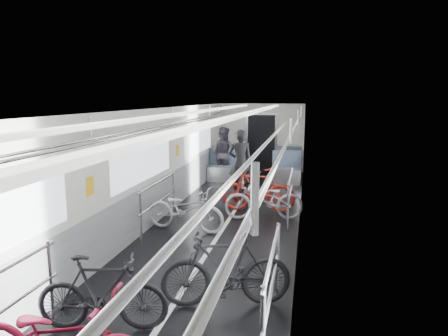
# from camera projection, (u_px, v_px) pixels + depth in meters

# --- Properties ---
(car_shell) EXTENTS (3.02, 14.01, 2.41)m
(car_shell) POSITION_uv_depth(u_px,v_px,m) (235.00, 163.00, 9.19)
(car_shell) COLOR black
(car_shell) RESTS_ON ground
(bike_left_mid) EXTENTS (1.55, 0.70, 0.90)m
(bike_left_mid) POSITION_uv_depth(u_px,v_px,m) (102.00, 293.00, 4.50)
(bike_left_mid) COLOR black
(bike_left_mid) RESTS_ON floor
(bike_left_far) EXTENTS (1.73, 0.83, 0.87)m
(bike_left_far) POSITION_uv_depth(u_px,v_px,m) (185.00, 209.00, 7.90)
(bike_left_far) COLOR silver
(bike_left_far) RESTS_ON floor
(bike_right_near) EXTENTS (1.72, 0.90, 1.00)m
(bike_right_near) POSITION_uv_depth(u_px,v_px,m) (226.00, 269.00, 5.02)
(bike_right_near) COLOR black
(bike_right_near) RESTS_ON floor
(bike_right_mid) EXTENTS (1.78, 0.91, 0.89)m
(bike_right_mid) POSITION_uv_depth(u_px,v_px,m) (264.00, 199.00, 8.62)
(bike_right_mid) COLOR #ABAAAF
(bike_right_mid) RESTS_ON floor
(bike_right_far) EXTENTS (1.71, 0.53, 1.02)m
(bike_right_far) POSITION_uv_depth(u_px,v_px,m) (258.00, 190.00, 9.23)
(bike_right_far) COLOR red
(bike_right_far) RESTS_ON floor
(bike_aisle) EXTENTS (0.83, 1.76, 0.89)m
(bike_aisle) POSITION_uv_depth(u_px,v_px,m) (250.00, 180.00, 10.67)
(bike_aisle) COLOR black
(bike_aisle) RESTS_ON floor
(person_standing) EXTENTS (0.75, 0.62, 1.78)m
(person_standing) POSITION_uv_depth(u_px,v_px,m) (240.00, 162.00, 10.75)
(person_standing) COLOR black
(person_standing) RESTS_ON floor
(person_seated) EXTENTS (0.98, 0.85, 1.69)m
(person_seated) POSITION_uv_depth(u_px,v_px,m) (223.00, 153.00, 12.79)
(person_seated) COLOR #322E36
(person_seated) RESTS_ON floor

